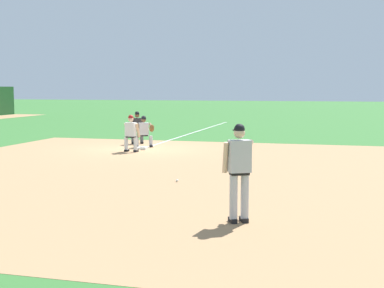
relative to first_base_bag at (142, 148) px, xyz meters
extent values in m
plane|color=#336B2D|center=(0.00, 0.00, -0.04)|extent=(160.00, 160.00, 0.00)
cube|color=#A87F56|center=(-5.44, -2.97, -0.04)|extent=(18.00, 18.00, 0.01)
cube|color=white|center=(8.82, 0.00, -0.04)|extent=(17.64, 0.10, 0.00)
cube|color=white|center=(0.00, 0.00, 0.00)|extent=(0.38, 0.38, 0.09)
sphere|color=white|center=(-7.01, -3.59, -0.01)|extent=(0.07, 0.07, 0.07)
cube|color=black|center=(-10.90, -5.83, 0.00)|extent=(0.28, 0.22, 0.09)
cylinder|color=#B2B2B7|center=(-10.93, -5.85, 0.46)|extent=(0.15, 0.15, 0.84)
cube|color=black|center=(-10.79, -6.03, 0.00)|extent=(0.28, 0.22, 0.09)
cylinder|color=#B2B2B7|center=(-10.83, -6.05, 0.46)|extent=(0.15, 0.15, 0.84)
cube|color=black|center=(-10.88, -5.95, 0.90)|extent=(0.34, 0.39, 0.06)
cube|color=#B2B2B7|center=(-10.88, -5.95, 1.22)|extent=(0.40, 0.47, 0.60)
sphere|color=#DBB28E|center=(-10.86, -5.94, 1.65)|extent=(0.21, 0.21, 0.21)
sphere|color=black|center=(-10.86, -5.94, 1.72)|extent=(0.20, 0.20, 0.20)
cube|color=black|center=(-10.78, -5.90, 1.69)|extent=(0.18, 0.20, 0.02)
cylinder|color=#DBB28E|center=(-10.93, -5.69, 1.19)|extent=(0.21, 0.17, 0.59)
cylinder|color=#DBB28E|center=(-10.50, -6.03, 1.31)|extent=(0.51, 0.33, 0.41)
ellipsoid|color=brown|center=(-10.43, -5.99, 1.14)|extent=(0.36, 0.32, 0.34)
cube|color=black|center=(0.77, -0.11, 0.00)|extent=(0.28, 0.22, 0.09)
cylinder|color=#B2B2B7|center=(0.81, -0.09, 0.23)|extent=(0.15, 0.15, 0.40)
cube|color=black|center=(0.49, 0.42, 0.00)|extent=(0.28, 0.22, 0.09)
cylinder|color=#B2B2B7|center=(0.52, 0.44, 0.23)|extent=(0.15, 0.15, 0.40)
cube|color=black|center=(0.67, 0.17, 0.46)|extent=(0.34, 0.39, 0.06)
cube|color=#B2B2B7|center=(0.67, 0.17, 0.73)|extent=(0.40, 0.47, 0.52)
sphere|color=brown|center=(0.65, 0.16, 1.12)|extent=(0.21, 0.21, 0.21)
sphere|color=black|center=(0.65, 0.16, 1.20)|extent=(0.20, 0.20, 0.20)
cube|color=black|center=(0.57, 0.12, 1.17)|extent=(0.18, 0.20, 0.02)
cylinder|color=brown|center=(0.42, -0.24, 0.88)|extent=(0.56, 0.35, 0.24)
cylinder|color=brown|center=(0.46, 0.35, 0.67)|extent=(0.25, 0.19, 0.58)
ellipsoid|color=brown|center=(0.23, -0.34, 0.80)|extent=(0.29, 0.28, 0.35)
cube|color=black|center=(-1.01, 0.27, 0.00)|extent=(0.27, 0.13, 0.09)
cylinder|color=white|center=(-1.05, 0.28, 0.28)|extent=(0.15, 0.15, 0.50)
cube|color=black|center=(-1.04, -0.13, 0.00)|extent=(0.27, 0.13, 0.09)
cylinder|color=white|center=(-1.08, -0.12, 0.28)|extent=(0.15, 0.15, 0.50)
cube|color=black|center=(-1.07, 0.08, 0.55)|extent=(0.22, 0.35, 0.06)
cube|color=white|center=(-1.07, 0.08, 0.85)|extent=(0.27, 0.42, 0.54)
sphere|color=#DBB28E|center=(-1.05, 0.08, 1.25)|extent=(0.21, 0.21, 0.21)
sphere|color=maroon|center=(-1.05, 0.08, 1.32)|extent=(0.20, 0.20, 0.20)
cube|color=maroon|center=(-0.96, 0.07, 1.29)|extent=(0.12, 0.18, 0.02)
cylinder|color=#DBB28E|center=(-0.90, 0.32, 0.81)|extent=(0.33, 0.11, 0.56)
cylinder|color=#DBB28E|center=(-0.94, -0.18, 0.81)|extent=(0.33, 0.11, 0.56)
cube|color=black|center=(1.96, 0.74, 0.00)|extent=(0.28, 0.22, 0.09)
cylinder|color=#515154|center=(2.00, 0.76, 0.28)|extent=(0.15, 0.15, 0.50)
cube|color=black|center=(1.77, 1.09, 0.00)|extent=(0.28, 0.22, 0.09)
cylinder|color=#515154|center=(1.81, 1.11, 0.28)|extent=(0.15, 0.15, 0.50)
cube|color=black|center=(1.90, 0.94, 0.55)|extent=(0.34, 0.39, 0.06)
cube|color=#232326|center=(1.90, 0.94, 0.85)|extent=(0.40, 0.47, 0.54)
sphere|color=brown|center=(1.88, 0.93, 1.25)|extent=(0.21, 0.21, 0.21)
sphere|color=black|center=(1.88, 0.93, 1.32)|extent=(0.20, 0.20, 0.20)
cube|color=black|center=(1.81, 0.88, 1.29)|extent=(0.18, 0.20, 0.02)
cylinder|color=brown|center=(1.89, 0.65, 0.81)|extent=(0.33, 0.23, 0.56)
cylinder|color=brown|center=(1.65, 1.09, 0.81)|extent=(0.33, 0.23, 0.56)
camera|label=1|loc=(-20.57, -7.63, 2.48)|focal=50.00mm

